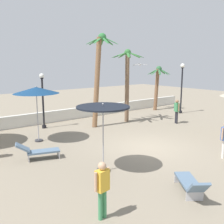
{
  "coord_description": "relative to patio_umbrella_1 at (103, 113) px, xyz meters",
  "views": [
    {
      "loc": [
        -9.52,
        -8.92,
        4.27
      ],
      "look_at": [
        0.0,
        2.91,
        1.4
      ],
      "focal_mm": 42.58,
      "sensor_mm": 36.0,
      "label": 1
    }
  ],
  "objects": [
    {
      "name": "boundary_wall",
      "position": [
        3.56,
        9.29,
        -1.96
      ],
      "size": [
        25.2,
        0.3,
        0.82
      ],
      "primitive_type": "cube",
      "color": "silver",
      "rests_on": "ground_plane"
    },
    {
      "name": "guest_0",
      "position": [
        9.03,
        3.44,
        -1.34
      ],
      "size": [
        0.35,
        0.53,
        1.69
      ],
      "color": "#26262D",
      "rests_on": "ground_plane"
    },
    {
      "name": "lounge_chair_0",
      "position": [
        1.07,
        -3.3,
        -1.98
      ],
      "size": [
        1.56,
        1.85,
        0.84
      ],
      "color": "#B7B7BC",
      "rests_on": "ground_plane"
    },
    {
      "name": "lounge_chair_1",
      "position": [
        -1.48,
        2.84,
        -1.97
      ],
      "size": [
        1.95,
        1.11,
        0.83
      ],
      "color": "#B7B7BC",
      "rests_on": "ground_plane"
    },
    {
      "name": "patio_umbrella_1",
      "position": [
        0.0,
        0.0,
        0.0
      ],
      "size": [
        2.05,
        2.05,
        2.74
      ],
      "color": "#333338",
      "rests_on": "ground_plane"
    },
    {
      "name": "palm_tree_0",
      "position": [
        12.08,
        7.99,
        0.14
      ],
      "size": [
        2.1,
        2.1,
        3.92
      ],
      "color": "brown",
      "rests_on": "ground_plane"
    },
    {
      "name": "palm_tree_2",
      "position": [
        4.3,
        6.22,
        1.33
      ],
      "size": [
        2.09,
        2.1,
        6.11
      ],
      "color": "brown",
      "rests_on": "ground_plane"
    },
    {
      "name": "ground_plane",
      "position": [
        3.56,
        0.96,
        -2.37
      ],
      "size": [
        56.0,
        56.0,
        0.0
      ],
      "primitive_type": "plane",
      "color": "gray"
    },
    {
      "name": "patio_umbrella_2",
      "position": [
        -0.31,
        5.46,
        0.41
      ],
      "size": [
        2.41,
        2.41,
        3.03
      ],
      "color": "#333338",
      "rests_on": "ground_plane"
    },
    {
      "name": "lamp_post_0",
      "position": [
        12.42,
        5.62,
        0.16
      ],
      "size": [
        0.36,
        0.36,
        4.15
      ],
      "color": "black",
      "rests_on": "ground_plane"
    },
    {
      "name": "lamp_post_1",
      "position": [
        1.18,
        8.02,
        -0.39
      ],
      "size": [
        0.31,
        0.31,
        3.56
      ],
      "color": "black",
      "rests_on": "ground_plane"
    },
    {
      "name": "guest_2",
      "position": [
        -1.97,
        -2.57,
        -1.37
      ],
      "size": [
        0.56,
        0.29,
        1.65
      ],
      "color": "#3F8C59",
      "rests_on": "ground_plane"
    },
    {
      "name": "palm_tree_1",
      "position": [
        6.78,
        6.14,
        0.89
      ],
      "size": [
        2.37,
        2.37,
        5.16
      ],
      "color": "brown",
      "rests_on": "ground_plane"
    },
    {
      "name": "seagull_0",
      "position": [
        7.29,
        5.41,
        1.72
      ],
      "size": [
        0.61,
        0.99,
        0.16
      ],
      "color": "white"
    }
  ]
}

